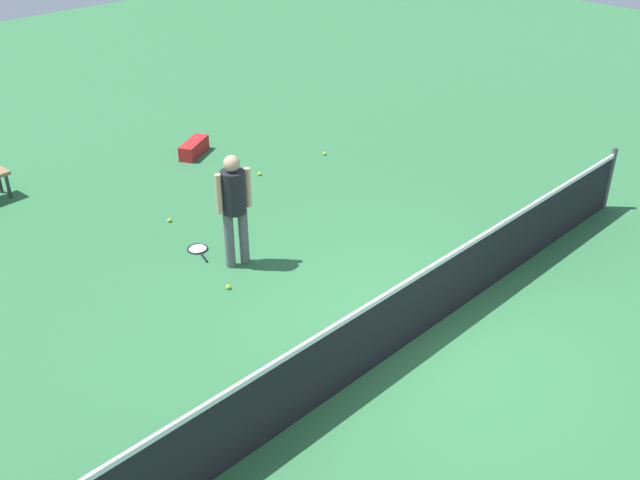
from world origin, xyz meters
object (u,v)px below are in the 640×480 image
Objects in this scene: tennis_racket_near_player at (198,249)px; tennis_ball_near_player at (324,153)px; tennis_ball_midcourt at (259,174)px; tennis_ball_baseline at (228,287)px; player_near_side at (234,202)px; equipment_bag at (195,147)px; tennis_ball_by_net at (169,220)px.

tennis_ball_near_player is (-3.91, -1.20, 0.02)m from tennis_racket_near_player.
tennis_ball_baseline is (2.75, 2.52, 0.00)m from tennis_ball_midcourt.
tennis_ball_midcourt is at bearing -150.25° from tennis_racket_near_player.
player_near_side is 25.76× the size of tennis_ball_near_player.
tennis_racket_near_player is at bearing 54.03° from equipment_bag.
equipment_bag is (-2.18, -3.00, 0.13)m from tennis_racket_near_player.
tennis_racket_near_player is 9.20× the size of tennis_ball_by_net.
tennis_ball_midcourt is at bearing -136.75° from player_near_side.
tennis_ball_by_net reaches higher than tennis_racket_near_player.
tennis_racket_near_player is 4.09m from tennis_ball_near_player.
tennis_ball_by_net and tennis_ball_baseline have the same top height.
player_near_side is at bearing 27.22° from tennis_ball_near_player.
tennis_racket_near_player is at bearing 78.45° from tennis_ball_by_net.
tennis_ball_midcourt is (1.50, -0.18, 0.00)m from tennis_ball_near_player.
tennis_ball_baseline is (0.34, 1.14, 0.02)m from tennis_racket_near_player.
tennis_ball_midcourt is 1.00× the size of tennis_ball_baseline.
tennis_ball_by_net is (-0.21, -1.05, 0.02)m from tennis_racket_near_player.
equipment_bag is (-1.97, -1.96, 0.11)m from tennis_ball_by_net.
tennis_ball_by_net is at bearing -101.55° from tennis_racket_near_player.
tennis_ball_baseline is (0.55, 2.19, 0.00)m from tennis_ball_by_net.
tennis_ball_by_net is 1.00× the size of tennis_ball_midcourt.
tennis_ball_by_net is 1.00× the size of tennis_ball_baseline.
equipment_bag is at bearing -125.97° from tennis_racket_near_player.
equipment_bag is at bearing -135.14° from tennis_ball_by_net.
tennis_ball_baseline is at bearing 73.36° from tennis_racket_near_player.
tennis_ball_baseline is at bearing 42.46° from tennis_ball_midcourt.
tennis_ball_by_net is 2.26m from tennis_ball_baseline.
tennis_ball_by_net is 2.78m from equipment_bag.
equipment_bag is (1.73, -1.81, 0.11)m from tennis_ball_near_player.
player_near_side is at bearing 88.73° from tennis_ball_by_net.
player_near_side is 2.03× the size of equipment_bag.
tennis_racket_near_player is (0.17, -0.73, -1.00)m from player_near_side.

